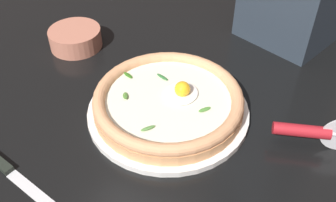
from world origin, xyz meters
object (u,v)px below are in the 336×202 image
(pizza, at_px, (168,101))
(table_knife, at_px, (11,173))
(side_bowl, at_px, (75,38))
(pizza_cutter, at_px, (312,132))

(pizza, bearing_deg, table_knife, -33.41)
(pizza, xyz_separation_m, table_knife, (0.25, -0.16, -0.03))
(side_bowl, bearing_deg, pizza, 70.16)
(pizza, xyz_separation_m, pizza_cutter, (-0.04, 0.26, 0.00))
(pizza, relative_size, table_knife, 1.28)
(table_knife, bearing_deg, pizza, 146.59)
(side_bowl, height_order, table_knife, side_bowl)
(side_bowl, bearing_deg, pizza_cutter, 82.70)
(side_bowl, relative_size, pizza_cutter, 0.82)
(pizza, relative_size, side_bowl, 2.33)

